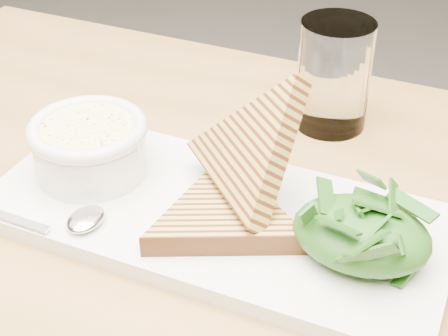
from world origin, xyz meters
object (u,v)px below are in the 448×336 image
at_px(platter, 215,216).
at_px(soup_bowl, 91,153).
at_px(glass_near, 334,75).
at_px(table_top, 263,287).

distance_m(platter, soup_bowl, 0.14).
relative_size(platter, glass_near, 3.46).
relative_size(table_top, platter, 2.77).
height_order(table_top, glass_near, glass_near).
xyz_separation_m(table_top, glass_near, (-0.02, 0.26, 0.08)).
distance_m(table_top, glass_near, 0.27).
xyz_separation_m(table_top, platter, (-0.06, 0.04, 0.03)).
bearing_deg(platter, glass_near, 77.92).
bearing_deg(table_top, soup_bowl, 166.43).
xyz_separation_m(platter, soup_bowl, (-0.14, 0.01, 0.03)).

